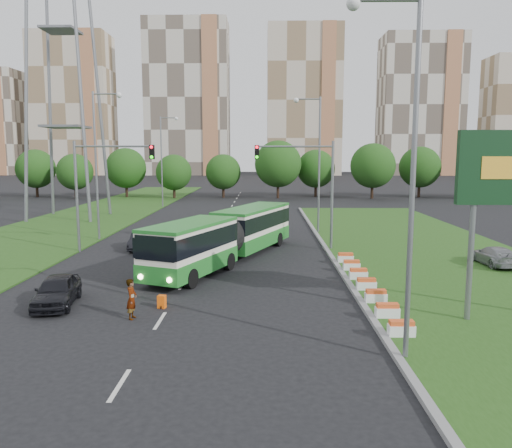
{
  "coord_description": "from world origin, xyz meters",
  "views": [
    {
      "loc": [
        1.43,
        -26.42,
        7.03
      ],
      "look_at": [
        0.91,
        5.3,
        2.6
      ],
      "focal_mm": 35.0,
      "sensor_mm": 36.0,
      "label": 1
    }
  ],
  "objects_px": {
    "transmission_pylon": "(60,10)",
    "car_left_far": "(141,241)",
    "car_left_near": "(57,291)",
    "car_median": "(494,256)",
    "traffic_mast_left": "(98,178)",
    "pedestrian": "(132,299)",
    "traffic_mast_median": "(310,178)",
    "articulated_bus": "(224,235)",
    "shopping_trolley": "(162,302)"
  },
  "relations": [
    {
      "from": "traffic_mast_median",
      "to": "traffic_mast_left",
      "type": "distance_m",
      "value": 15.19
    },
    {
      "from": "traffic_mast_left",
      "to": "car_left_far",
      "type": "relative_size",
      "value": 2.04
    },
    {
      "from": "transmission_pylon",
      "to": "articulated_bus",
      "type": "height_order",
      "value": "transmission_pylon"
    },
    {
      "from": "traffic_mast_median",
      "to": "transmission_pylon",
      "type": "distance_m",
      "value": 34.86
    },
    {
      "from": "transmission_pylon",
      "to": "car_left_far",
      "type": "bearing_deg",
      "value": -55.52
    },
    {
      "from": "car_left_far",
      "to": "transmission_pylon",
      "type": "bearing_deg",
      "value": 121.16
    },
    {
      "from": "traffic_mast_median",
      "to": "articulated_bus",
      "type": "distance_m",
      "value": 8.02
    },
    {
      "from": "traffic_mast_median",
      "to": "car_median",
      "type": "distance_m",
      "value": 13.23
    },
    {
      "from": "traffic_mast_median",
      "to": "car_left_near",
      "type": "bearing_deg",
      "value": -133.17
    },
    {
      "from": "articulated_bus",
      "to": "pedestrian",
      "type": "distance_m",
      "value": 12.32
    },
    {
      "from": "traffic_mast_median",
      "to": "traffic_mast_left",
      "type": "xyz_separation_m",
      "value": [
        -15.16,
        -1.0,
        0.0
      ]
    },
    {
      "from": "car_left_far",
      "to": "shopping_trolley",
      "type": "relative_size",
      "value": 6.56
    },
    {
      "from": "car_left_near",
      "to": "traffic_mast_median",
      "type": "bearing_deg",
      "value": 37.57
    },
    {
      "from": "traffic_mast_median",
      "to": "car_median",
      "type": "relative_size",
      "value": 1.95
    },
    {
      "from": "articulated_bus",
      "to": "car_left_near",
      "type": "xyz_separation_m",
      "value": [
        -7.03,
        -10.05,
        -0.99
      ]
    },
    {
      "from": "car_left_near",
      "to": "pedestrian",
      "type": "relative_size",
      "value": 2.38
    },
    {
      "from": "transmission_pylon",
      "to": "pedestrian",
      "type": "relative_size",
      "value": 25.02
    },
    {
      "from": "car_median",
      "to": "shopping_trolley",
      "type": "distance_m",
      "value": 21.05
    },
    {
      "from": "articulated_bus",
      "to": "shopping_trolley",
      "type": "distance_m",
      "value": 10.67
    },
    {
      "from": "transmission_pylon",
      "to": "car_median",
      "type": "height_order",
      "value": "transmission_pylon"
    },
    {
      "from": "car_median",
      "to": "pedestrian",
      "type": "distance_m",
      "value": 22.58
    },
    {
      "from": "traffic_mast_left",
      "to": "car_median",
      "type": "height_order",
      "value": "traffic_mast_left"
    },
    {
      "from": "car_left_near",
      "to": "car_median",
      "type": "distance_m",
      "value": 25.56
    },
    {
      "from": "car_left_near",
      "to": "car_median",
      "type": "bearing_deg",
      "value": 9.85
    },
    {
      "from": "traffic_mast_left",
      "to": "shopping_trolley",
      "type": "relative_size",
      "value": 13.4
    },
    {
      "from": "traffic_mast_median",
      "to": "car_left_near",
      "type": "xyz_separation_m",
      "value": [
        -13.04,
        -13.9,
        -4.64
      ]
    },
    {
      "from": "traffic_mast_left",
      "to": "pedestrian",
      "type": "xyz_separation_m",
      "value": [
        6.13,
        -14.77,
        -4.47
      ]
    },
    {
      "from": "traffic_mast_median",
      "to": "pedestrian",
      "type": "xyz_separation_m",
      "value": [
        -9.03,
        -15.77,
        -4.47
      ]
    },
    {
      "from": "car_left_near",
      "to": "pedestrian",
      "type": "height_order",
      "value": "pedestrian"
    },
    {
      "from": "articulated_bus",
      "to": "car_left_near",
      "type": "distance_m",
      "value": 12.31
    },
    {
      "from": "transmission_pylon",
      "to": "shopping_trolley",
      "type": "height_order",
      "value": "transmission_pylon"
    },
    {
      "from": "articulated_bus",
      "to": "pedestrian",
      "type": "bearing_deg",
      "value": -82.24
    },
    {
      "from": "shopping_trolley",
      "to": "traffic_mast_left",
      "type": "bearing_deg",
      "value": 128.89
    },
    {
      "from": "car_median",
      "to": "shopping_trolley",
      "type": "relative_size",
      "value": 6.87
    },
    {
      "from": "pedestrian",
      "to": "shopping_trolley",
      "type": "height_order",
      "value": "pedestrian"
    },
    {
      "from": "traffic_mast_median",
      "to": "shopping_trolley",
      "type": "bearing_deg",
      "value": -119.53
    },
    {
      "from": "car_left_far",
      "to": "shopping_trolley",
      "type": "height_order",
      "value": "car_left_far"
    },
    {
      "from": "traffic_mast_left",
      "to": "pedestrian",
      "type": "height_order",
      "value": "traffic_mast_left"
    },
    {
      "from": "car_left_far",
      "to": "shopping_trolley",
      "type": "bearing_deg",
      "value": -76.04
    },
    {
      "from": "car_median",
      "to": "pedestrian",
      "type": "height_order",
      "value": "pedestrian"
    },
    {
      "from": "traffic_mast_median",
      "to": "car_median",
      "type": "xyz_separation_m",
      "value": [
        11.1,
        -5.53,
        -4.6
      ]
    },
    {
      "from": "traffic_mast_left",
      "to": "transmission_pylon",
      "type": "distance_m",
      "value": 27.03
    },
    {
      "from": "traffic_mast_left",
      "to": "car_left_near",
      "type": "relative_size",
      "value": 1.91
    },
    {
      "from": "car_left_near",
      "to": "pedestrian",
      "type": "xyz_separation_m",
      "value": [
        4.02,
        -1.86,
        0.17
      ]
    },
    {
      "from": "traffic_mast_median",
      "to": "car_left_far",
      "type": "height_order",
      "value": "traffic_mast_median"
    },
    {
      "from": "traffic_mast_left",
      "to": "transmission_pylon",
      "type": "bearing_deg",
      "value": 116.86
    },
    {
      "from": "car_left_near",
      "to": "car_median",
      "type": "xyz_separation_m",
      "value": [
        24.15,
        8.37,
        0.03
      ]
    },
    {
      "from": "articulated_bus",
      "to": "car_left_far",
      "type": "distance_m",
      "value": 7.74
    },
    {
      "from": "car_left_far",
      "to": "shopping_trolley",
      "type": "xyz_separation_m",
      "value": [
        4.48,
        -14.41,
        -0.35
      ]
    },
    {
      "from": "traffic_mast_left",
      "to": "car_left_far",
      "type": "bearing_deg",
      "value": 24.26
    }
  ]
}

